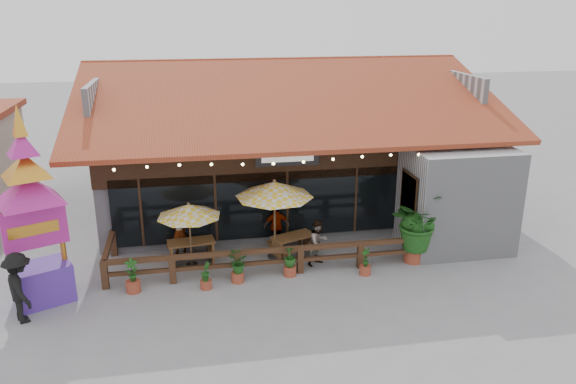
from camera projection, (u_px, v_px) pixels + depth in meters
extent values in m
plane|color=gray|center=(312.00, 264.00, 18.55)|extent=(100.00, 100.00, 0.00)
cube|color=#A7A7AC|center=(278.00, 153.00, 24.45)|extent=(14.00, 10.00, 4.00)
cube|color=#352010|center=(258.00, 158.00, 19.07)|extent=(11.00, 0.16, 1.60)
cube|color=black|center=(259.00, 205.00, 19.60)|extent=(10.00, 0.12, 2.40)
cube|color=#EAB969|center=(258.00, 203.00, 19.78)|extent=(9.80, 0.05, 2.20)
cube|color=#A7A7AC|center=(456.00, 198.00, 19.47)|extent=(3.50, 2.70, 3.60)
cube|color=red|center=(409.00, 197.00, 18.96)|extent=(0.06, 1.20, 1.50)
cube|color=#352010|center=(408.00, 197.00, 18.96)|extent=(0.04, 1.34, 1.64)
cube|color=#A33924|center=(293.00, 100.00, 20.26)|extent=(15.50, 7.05, 2.37)
cube|color=#A33924|center=(266.00, 76.00, 26.79)|extent=(15.50, 7.05, 2.37)
cube|color=#A33924|center=(277.00, 59.00, 23.17)|extent=(15.50, 0.30, 0.12)
cube|color=#A7A7AC|center=(105.00, 96.00, 22.41)|extent=(0.20, 9.00, 1.80)
cube|color=#A7A7AC|center=(434.00, 87.00, 24.77)|extent=(0.20, 9.00, 1.80)
cube|color=black|center=(287.00, 158.00, 19.13)|extent=(2.20, 0.10, 0.55)
cube|color=silver|center=(288.00, 158.00, 19.07)|extent=(1.80, 0.02, 0.25)
cube|color=#352010|center=(141.00, 213.00, 18.88)|extent=(0.08, 0.08, 2.40)
cube|color=#352010|center=(216.00, 208.00, 19.31)|extent=(0.08, 0.08, 2.40)
cube|color=#352010|center=(287.00, 204.00, 19.73)|extent=(0.08, 0.08, 2.40)
cube|color=#352010|center=(356.00, 200.00, 20.15)|extent=(0.08, 0.08, 2.40)
sphere|color=#EBCD81|center=(114.00, 170.00, 16.49)|extent=(0.09, 0.09, 0.09)
sphere|color=#EBCD81|center=(147.00, 167.00, 16.64)|extent=(0.09, 0.09, 0.09)
sphere|color=#EBCD81|center=(179.00, 165.00, 16.79)|extent=(0.09, 0.09, 0.09)
sphere|color=#EBCD81|center=(211.00, 164.00, 16.96)|extent=(0.09, 0.09, 0.09)
sphere|color=#EBCD81|center=(243.00, 164.00, 17.13)|extent=(0.09, 0.09, 0.09)
sphere|color=#EBCD81|center=(273.00, 164.00, 17.30)|extent=(0.09, 0.09, 0.09)
sphere|color=#EBCD81|center=(303.00, 162.00, 17.46)|extent=(0.09, 0.09, 0.09)
sphere|color=#EBCD81|center=(333.00, 159.00, 17.61)|extent=(0.09, 0.09, 0.09)
sphere|color=#EBCD81|center=(362.00, 157.00, 17.75)|extent=(0.09, 0.09, 0.09)
sphere|color=#EBCD81|center=(391.00, 155.00, 17.91)|extent=(0.09, 0.09, 0.09)
sphere|color=#EBCD81|center=(419.00, 155.00, 18.08)|extent=(0.09, 0.09, 0.09)
cube|color=#442C18|center=(105.00, 275.00, 16.85)|extent=(0.20, 0.20, 0.90)
cube|color=#442C18|center=(172.00, 270.00, 17.18)|extent=(0.20, 0.20, 0.90)
cube|color=#442C18|center=(238.00, 265.00, 17.52)|extent=(0.20, 0.20, 0.90)
cube|color=#442C18|center=(300.00, 260.00, 17.86)|extent=(0.20, 0.20, 0.90)
cube|color=#442C18|center=(361.00, 255.00, 18.19)|extent=(0.20, 0.20, 0.90)
cube|color=#442C18|center=(413.00, 251.00, 18.50)|extent=(0.20, 0.20, 0.90)
cube|color=#442C18|center=(266.00, 251.00, 17.55)|extent=(9.80, 0.16, 0.14)
cube|color=#442C18|center=(266.00, 262.00, 17.67)|extent=(9.80, 0.12, 0.12)
cube|color=#442C18|center=(108.00, 246.00, 17.89)|extent=(0.16, 2.50, 0.14)
cube|color=#442C18|center=(114.00, 243.00, 19.09)|extent=(0.20, 0.20, 0.90)
cylinder|color=brown|center=(190.00, 237.00, 18.14)|extent=(0.05, 0.05, 2.07)
cone|color=yellow|center=(189.00, 210.00, 17.86)|extent=(2.55, 2.55, 0.41)
sphere|color=brown|center=(188.00, 204.00, 17.79)|extent=(0.09, 0.09, 0.09)
cylinder|color=black|center=(192.00, 265.00, 18.47)|extent=(0.40, 0.40, 0.05)
cylinder|color=brown|center=(275.00, 221.00, 18.70)|extent=(0.07, 0.07, 2.60)
cone|color=yellow|center=(274.00, 189.00, 18.34)|extent=(3.17, 3.17, 0.51)
sphere|color=brown|center=(274.00, 181.00, 18.25)|extent=(0.11, 0.11, 0.11)
cylinder|color=black|center=(275.00, 256.00, 19.10)|extent=(0.50, 0.50, 0.07)
cube|color=brown|center=(191.00, 242.00, 18.56)|extent=(1.61, 0.89, 0.06)
cube|color=brown|center=(171.00, 254.00, 18.49)|extent=(0.16, 0.68, 0.71)
cube|color=brown|center=(212.00, 249.00, 18.86)|extent=(0.16, 0.68, 0.71)
cube|color=brown|center=(194.00, 256.00, 18.17)|extent=(1.56, 0.45, 0.05)
cube|color=brown|center=(189.00, 244.00, 19.13)|extent=(1.56, 0.45, 0.05)
cube|color=brown|center=(293.00, 236.00, 19.09)|extent=(1.61, 1.17, 0.05)
cube|color=brown|center=(277.00, 249.00, 18.88)|extent=(0.30, 0.62, 0.67)
cube|color=brown|center=(309.00, 241.00, 19.52)|extent=(0.30, 0.62, 0.67)
cube|color=brown|center=(301.00, 249.00, 18.78)|extent=(1.45, 0.77, 0.05)
cube|color=brown|center=(286.00, 239.00, 19.58)|extent=(1.45, 0.77, 0.05)
cube|color=#502A9C|center=(43.00, 283.00, 16.12)|extent=(1.85, 1.66, 1.14)
cube|color=#B02085|center=(35.00, 228.00, 15.58)|extent=(1.65, 0.92, 1.14)
cube|color=orange|center=(34.00, 230.00, 15.46)|extent=(1.22, 0.58, 0.33)
cylinder|color=orange|center=(11.00, 236.00, 15.53)|extent=(0.15, 0.15, 1.89)
cylinder|color=orange|center=(61.00, 233.00, 15.75)|extent=(0.15, 0.15, 1.89)
pyramid|color=#B02085|center=(27.00, 176.00, 15.10)|extent=(3.01, 3.01, 0.76)
pyramid|color=orange|center=(23.00, 154.00, 14.90)|extent=(2.13, 2.13, 0.66)
pyramid|color=#B02085|center=(20.00, 131.00, 14.71)|extent=(1.38, 1.38, 0.66)
pyramid|color=orange|center=(16.00, 104.00, 14.48)|extent=(0.63, 0.63, 0.85)
cylinder|color=brown|center=(413.00, 255.00, 18.70)|extent=(0.64, 0.64, 0.47)
imported|color=#215418|center=(416.00, 222.00, 18.32)|extent=(2.16, 2.24, 1.92)
sphere|color=#215418|center=(421.00, 233.00, 18.37)|extent=(0.64, 0.64, 0.64)
sphere|color=#215418|center=(410.00, 224.00, 18.49)|extent=(0.55, 0.55, 0.55)
imported|color=#352010|center=(179.00, 232.00, 19.14)|extent=(0.70, 0.62, 1.60)
imported|color=#352010|center=(318.00, 243.00, 18.33)|extent=(0.94, 0.89, 1.54)
imported|color=#352010|center=(277.00, 226.00, 19.73)|extent=(0.91, 0.39, 1.55)
imported|color=black|center=(20.00, 288.00, 14.95)|extent=(1.27, 1.48, 1.99)
cylinder|color=brown|center=(133.00, 286.00, 16.74)|extent=(0.44, 0.44, 0.35)
imported|color=#215418|center=(132.00, 270.00, 16.57)|extent=(0.43, 0.34, 0.72)
cylinder|color=brown|center=(206.00, 284.00, 16.94)|extent=(0.35, 0.35, 0.28)
imported|color=#215418|center=(205.00, 271.00, 16.81)|extent=(0.32, 0.37, 0.58)
cylinder|color=brown|center=(238.00, 277.00, 17.35)|extent=(0.40, 0.40, 0.32)
imported|color=#215418|center=(237.00, 263.00, 17.19)|extent=(0.73, 0.68, 0.66)
cylinder|color=brown|center=(290.00, 271.00, 17.75)|extent=(0.40, 0.40, 0.32)
imported|color=#215418|center=(290.00, 257.00, 17.60)|extent=(0.48, 0.48, 0.67)
cylinder|color=brown|center=(365.00, 270.00, 17.83)|extent=(0.37, 0.37, 0.29)
imported|color=#215418|center=(366.00, 257.00, 17.69)|extent=(0.28, 0.36, 0.61)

